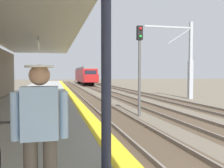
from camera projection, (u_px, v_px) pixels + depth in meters
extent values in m
cube|color=#999993|center=(37.00, 108.00, 14.64)|extent=(5.00, 80.00, 0.90)
cube|color=yellow|center=(75.00, 99.00, 15.13)|extent=(0.50, 80.00, 0.01)
cube|color=silver|center=(24.00, 26.00, 9.80)|extent=(4.40, 24.00, 0.16)
cylinder|color=#2D334C|center=(106.00, 95.00, 3.91)|extent=(0.16, 0.16, 4.27)
cube|color=white|center=(38.00, 46.00, 11.86)|extent=(0.08, 1.40, 0.36)
cylinder|color=#333333|center=(38.00, 39.00, 11.85)|extent=(0.03, 0.03, 0.27)
cube|color=#4C3D2D|center=(98.00, 105.00, 19.54)|extent=(2.34, 120.00, 0.01)
cube|color=slate|center=(89.00, 104.00, 19.38)|extent=(0.08, 120.00, 0.15)
cube|color=slate|center=(107.00, 104.00, 19.70)|extent=(0.08, 120.00, 0.15)
cube|color=#4C3D2D|center=(139.00, 104.00, 20.31)|extent=(2.34, 120.00, 0.01)
cube|color=slate|center=(131.00, 103.00, 20.14)|extent=(0.08, 120.00, 0.15)
cube|color=slate|center=(147.00, 103.00, 20.47)|extent=(0.08, 120.00, 0.15)
cube|color=#4C3D2D|center=(177.00, 103.00, 21.08)|extent=(2.34, 120.00, 0.01)
cube|color=slate|center=(169.00, 102.00, 20.91)|extent=(0.08, 120.00, 0.15)
cube|color=slate|center=(184.00, 101.00, 21.24)|extent=(0.08, 120.00, 0.15)
cube|color=maroon|center=(85.00, 75.00, 56.46)|extent=(2.90, 18.00, 2.70)
cube|color=slate|center=(85.00, 69.00, 56.40)|extent=(2.67, 18.00, 0.44)
cube|color=black|center=(90.00, 74.00, 47.67)|extent=(2.32, 0.06, 1.21)
cube|color=maroon|center=(91.00, 78.00, 46.94)|extent=(2.78, 1.60, 1.49)
cube|color=black|center=(91.00, 74.00, 56.77)|extent=(0.04, 15.84, 0.86)
cylinder|color=#333333|center=(83.00, 66.00, 59.87)|extent=(0.06, 0.06, 0.90)
cube|color=black|center=(88.00, 84.00, 50.84)|extent=(2.17, 2.20, 0.72)
cube|color=black|center=(82.00, 82.00, 62.23)|extent=(2.17, 2.20, 0.72)
cube|color=#99B7DB|center=(40.00, 113.00, 2.61)|extent=(0.38, 0.22, 0.56)
cylinder|color=#99B7DB|center=(15.00, 116.00, 2.55)|extent=(0.09, 0.09, 0.50)
cylinder|color=#99B7DB|center=(64.00, 115.00, 2.67)|extent=(0.09, 0.09, 0.50)
sphere|color=#A37556|center=(39.00, 75.00, 2.59)|extent=(0.22, 0.22, 0.22)
cylinder|color=beige|center=(39.00, 66.00, 2.59)|extent=(0.30, 0.30, 0.02)
cylinder|color=#4C4C4C|center=(139.00, 78.00, 14.22)|extent=(0.16, 0.16, 4.40)
cube|color=black|center=(140.00, 33.00, 14.11)|extent=(0.32, 0.24, 0.80)
sphere|color=red|center=(141.00, 29.00, 13.97)|extent=(0.16, 0.16, 0.16)
sphere|color=green|center=(140.00, 36.00, 13.98)|extent=(0.16, 0.16, 0.16)
cube|color=#9EA3A8|center=(190.00, 80.00, 24.19)|extent=(0.40, 0.40, 3.75)
cube|color=#9EA3A8|center=(191.00, 41.00, 24.03)|extent=(0.28, 0.28, 3.75)
cube|color=#9EA3A8|center=(168.00, 27.00, 23.43)|extent=(4.80, 0.16, 0.16)
cylinder|color=#9EA3A8|center=(180.00, 36.00, 23.74)|extent=(2.47, 0.07, 1.60)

